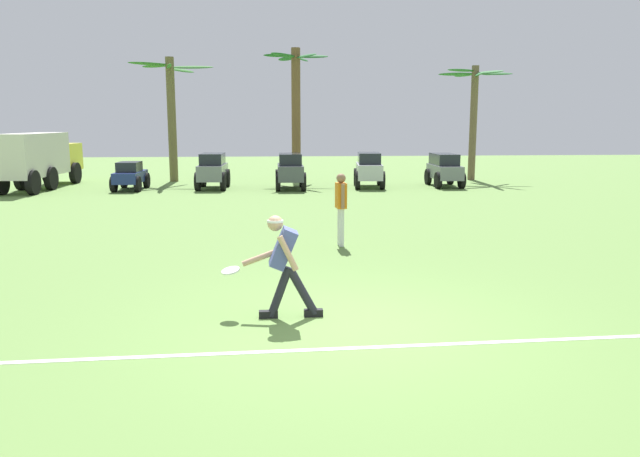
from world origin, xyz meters
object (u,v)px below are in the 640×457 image
parked_car_slot_e (444,169)px  palm_tree_far_left (172,110)px  frisbee_in_flight (231,270)px  parked_car_slot_b (213,170)px  parked_car_slot_d (369,169)px  box_truck (41,157)px  frisbee_thrower (284,261)px  teammate_near_sideline (341,202)px  parked_car_slot_c (290,170)px  palm_tree_right_of_centre (474,109)px  parked_car_slot_a (130,175)px  palm_tree_left_of_centre (296,106)px

parked_car_slot_e → palm_tree_far_left: bearing=164.9°
frisbee_in_flight → parked_car_slot_b: 16.72m
parked_car_slot_d → box_truck: 13.10m
frisbee_thrower → parked_car_slot_e: size_ratio=0.59×
teammate_near_sideline → parked_car_slot_e: (5.67, 12.01, -0.22)m
box_truck → parked_car_slot_c: bearing=-5.8°
parked_car_slot_b → box_truck: box_truck is taller
parked_car_slot_b → box_truck: 6.84m
frisbee_in_flight → palm_tree_right_of_centre: palm_tree_right_of_centre is taller
frisbee_thrower → parked_car_slot_b: (-2.42, 16.82, -0.05)m
box_truck → parked_car_slot_d: bearing=-2.8°
parked_car_slot_a → parked_car_slot_e: 12.61m
frisbee_thrower → palm_tree_far_left: size_ratio=0.26×
parked_car_slot_a → palm_tree_far_left: palm_tree_far_left is taller
palm_tree_far_left → box_truck: bearing=-151.8°
parked_car_slot_b → palm_tree_left_of_centre: 5.37m
parked_car_slot_a → parked_car_slot_d: 9.46m
teammate_near_sideline → parked_car_slot_e: size_ratio=0.65×
parked_car_slot_c → box_truck: (-9.87, 1.00, 0.49)m
parked_car_slot_a → parked_car_slot_e: parked_car_slot_e is taller
parked_car_slot_e → box_truck: size_ratio=0.40×
parked_car_slot_a → parked_car_slot_b: bearing=4.1°
palm_tree_right_of_centre → parked_car_slot_c: bearing=-159.0°
palm_tree_left_of_centre → box_truck: bearing=-166.0°
box_truck → frisbee_in_flight: bearing=-63.8°
palm_tree_right_of_centre → palm_tree_far_left: bearing=178.5°
parked_car_slot_b → parked_car_slot_d: 6.28m
frisbee_thrower → parked_car_slot_d: (3.86, 16.80, -0.05)m
frisbee_in_flight → palm_tree_left_of_centre: bearing=84.9°
palm_tree_left_of_centre → palm_tree_far_left: bearing=179.9°
parked_car_slot_c → parked_car_slot_d: same height
parked_car_slot_a → palm_tree_right_of_centre: (14.65, 3.06, 2.63)m
parked_car_slot_a → palm_tree_left_of_centre: bearing=27.1°
palm_tree_far_left → parked_car_slot_c: bearing=-35.2°
parked_car_slot_b → palm_tree_far_left: (-2.00, 3.18, 2.39)m
teammate_near_sideline → palm_tree_right_of_centre: palm_tree_right_of_centre is taller
teammate_near_sideline → palm_tree_far_left: 16.30m
frisbee_in_flight → parked_car_slot_d: (4.59, 16.61, 0.11)m
parked_car_slot_a → parked_car_slot_e: size_ratio=0.92×
parked_car_slot_c → palm_tree_left_of_centre: bearing=83.7°
teammate_near_sideline → palm_tree_far_left: palm_tree_far_left is taller
frisbee_in_flight → parked_car_slot_a: parked_car_slot_a is taller
parked_car_slot_a → parked_car_slot_c: parked_car_slot_c is taller
teammate_near_sideline → parked_car_slot_d: size_ratio=0.64×
frisbee_in_flight → parked_car_slot_b: size_ratio=0.15×
teammate_near_sideline → parked_car_slot_c: teammate_near_sideline is taller
palm_tree_far_left → palm_tree_right_of_centre: size_ratio=1.06×
frisbee_thrower → frisbee_in_flight: (-0.73, 0.18, -0.17)m
teammate_near_sideline → parked_car_slot_d: bearing=78.0°
teammate_near_sideline → parked_car_slot_c: 11.54m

